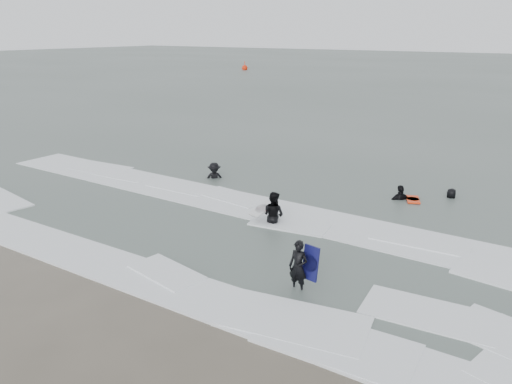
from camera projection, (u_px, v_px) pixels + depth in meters
The scene contains 9 objects.
ground at pixel (163, 271), 14.70m from camera, with size 320.00×320.00×0.00m, color brown.
surfer_centre at pixel (297, 291), 13.58m from camera, with size 0.55×0.36×1.50m, color black.
surfer_wading at pixel (273, 224), 18.28m from camera, with size 0.87×0.68×1.79m, color black.
surfer_breaker at pixel (214, 180), 23.70m from camera, with size 1.08×0.62×1.68m, color black.
surfer_right_near at pixel (400, 200), 20.81m from camera, with size 1.06×0.44×1.81m, color black.
surfer_right_far at pixel (451, 199), 21.02m from camera, with size 0.78×0.51×1.59m, color black.
surf_foam at pixel (236, 230), 17.63m from camera, with size 30.03×9.06×0.09m.
bodyboards at pixel (334, 219), 17.42m from camera, with size 4.71×9.62×1.25m.
buoy at pixel (245, 68), 87.71m from camera, with size 1.00×1.00×1.65m.
Camera 1 is at (9.61, -9.54, 6.78)m, focal length 35.00 mm.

